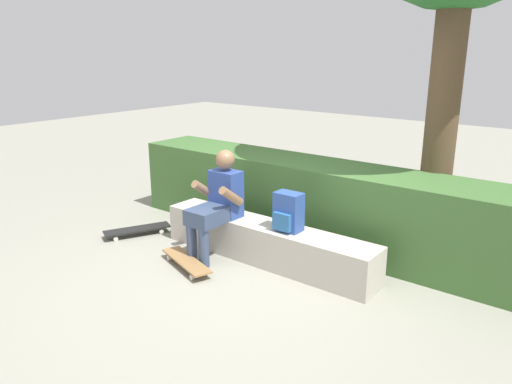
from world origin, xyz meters
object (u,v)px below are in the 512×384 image
Objects in this scene: skateboard_beside_bench at (137,229)px; person_skater at (217,202)px; skateboard_near_person at (186,261)px; backpack_on_bench at (288,212)px; bench_main at (266,242)px.

person_skater is at bearing 8.32° from skateboard_beside_bench.
person_skater reaches higher than skateboard_near_person.
backpack_on_bench reaches higher than skateboard_near_person.
skateboard_near_person is (-0.54, -0.66, -0.14)m from bench_main.
bench_main is at bearing 178.11° from backpack_on_bench.
bench_main reaches higher than skateboard_beside_bench.
bench_main is at bearing 21.94° from person_skater.
backpack_on_bench is (0.79, 0.20, -0.01)m from person_skater.
backpack_on_bench is at bearing 10.55° from skateboard_beside_bench.
skateboard_beside_bench is at bearing -169.45° from backpack_on_bench.
person_skater is 1.45× the size of skateboard_beside_bench.
skateboard_near_person is at bearing -13.79° from skateboard_beside_bench.
skateboard_near_person is (-0.03, -0.46, -0.55)m from person_skater.
bench_main is 3.17× the size of skateboard_beside_bench.
backpack_on_bench reaches higher than skateboard_beside_bench.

